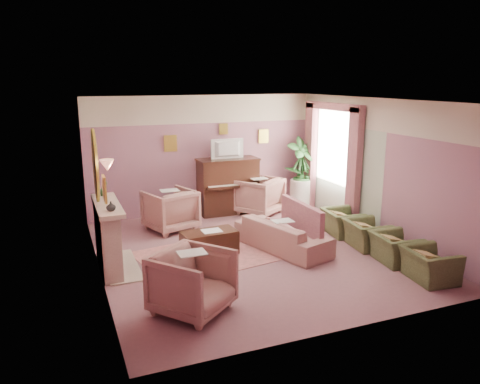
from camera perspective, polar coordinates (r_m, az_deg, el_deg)
name	(u,v)px	position (r m, az deg, el deg)	size (l,w,h in m)	color
floor	(253,252)	(8.84, 1.57, -7.34)	(5.50, 6.00, 0.01)	#8B5B62
ceiling	(254,100)	(8.27, 1.70, 11.10)	(5.50, 6.00, 0.01)	white
wall_back	(203,155)	(11.21, -4.48, 4.54)	(5.50, 0.02, 2.80)	slate
wall_front	(350,227)	(5.90, 13.29, -4.15)	(5.50, 0.02, 2.80)	slate
wall_left	(95,193)	(7.80, -17.26, -0.08)	(0.02, 6.00, 2.80)	slate
wall_right	(378,169)	(9.85, 16.51, 2.74)	(0.02, 6.00, 2.80)	slate
picture_rail_band	(203,109)	(11.09, -4.57, 10.03)	(5.50, 0.01, 0.65)	beige
stripe_panel	(340,173)	(10.93, 12.15, 2.30)	(0.01, 3.00, 2.15)	#ABB89F
fireplace_surround	(107,238)	(8.23, -15.85, -5.43)	(0.30, 1.40, 1.10)	#BCA690
fireplace_inset	(114,246)	(8.29, -15.09, -6.34)	(0.18, 0.72, 0.68)	black
fire_ember	(117,255)	(8.36, -14.74, -7.47)	(0.06, 0.54, 0.10)	orange
mantel_shelf	(107,205)	(8.07, -15.90, -1.58)	(0.40, 1.55, 0.07)	#BCA690
hearth	(121,266)	(8.44, -14.25, -8.75)	(0.55, 1.50, 0.02)	#BCA690
mirror_frame	(95,166)	(7.92, -17.23, 3.09)	(0.04, 0.72, 1.20)	gold
mirror_glass	(97,166)	(7.92, -17.05, 3.10)	(0.01, 0.60, 1.06)	white
sconce_shade	(107,165)	(6.86, -15.90, 3.16)	(0.20, 0.20, 0.16)	#FFA277
piano	(228,186)	(11.22, -1.48, 0.68)	(1.40, 0.60, 1.30)	#3B1E15
piano_keyshelf	(233,187)	(10.88, -0.84, 0.65)	(1.30, 0.12, 0.06)	#3B1E15
piano_keys	(233,185)	(10.87, -0.84, 0.86)	(1.20, 0.08, 0.02)	#FBEBCF
piano_top	(228,159)	(11.09, -1.50, 4.00)	(1.45, 0.65, 0.04)	#3B1E15
television	(228,147)	(11.00, -1.42, 5.45)	(0.80, 0.12, 0.48)	black
print_back_left	(170,143)	(10.92, -8.47, 5.89)	(0.30, 0.03, 0.38)	gold
print_back_right	(263,136)	(11.67, 2.87, 6.81)	(0.26, 0.03, 0.34)	gold
print_back_mid	(224,129)	(11.26, -2.02, 7.69)	(0.22, 0.03, 0.26)	gold
print_left_wall	(104,189)	(6.56, -16.20, 0.36)	(0.03, 0.28, 0.36)	gold
window_blind	(334,144)	(11.01, 11.44, 5.72)	(0.03, 1.40, 1.80)	beige
curtain_left	(354,169)	(10.28, 13.74, 2.79)	(0.16, 0.34, 2.60)	#8F5059
curtain_right	(310,156)	(11.80, 8.59, 4.39)	(0.16, 0.34, 2.60)	#8F5059
pelmet	(333,106)	(10.89, 11.29, 10.19)	(0.16, 2.20, 0.16)	#8F5059
mantel_plant	(103,188)	(8.57, -16.31, 0.43)	(0.16, 0.16, 0.28)	#29612A
mantel_vase	(111,206)	(7.56, -15.46, -1.70)	(0.16, 0.16, 0.16)	beige
area_rug	(210,255)	(8.72, -3.63, -7.64)	(2.50, 1.80, 0.01)	#B86866
coffee_table	(209,243)	(8.67, -3.77, -6.21)	(1.00, 0.50, 0.45)	#351B10
table_paper	(212,231)	(8.61, -3.47, -4.73)	(0.35, 0.28, 0.01)	white
sofa	(283,229)	(8.89, 5.21, -4.56)	(0.66, 1.98, 0.80)	#A7766B
sofa_throw	(302,217)	(9.01, 7.51, -3.03)	(0.10, 1.50, 0.55)	#8F5059
floral_armchair_left	(170,208)	(10.08, -8.51, -1.91)	(0.94, 0.94, 0.98)	#A7766B
floral_armchair_right	(259,194)	(11.16, 2.30, -0.24)	(0.94, 0.94, 0.98)	#A7766B
floral_armchair_front	(193,279)	(6.56, -5.80, -10.50)	(0.94, 0.94, 0.98)	#A7766B
olive_chair_a	(430,260)	(8.14, 22.12, -7.67)	(0.57, 0.81, 0.70)	#4B5630
olive_chair_b	(395,243)	(8.70, 18.41, -5.98)	(0.57, 0.81, 0.70)	#4B5630
olive_chair_c	(367,230)	(9.31, 15.18, -4.48)	(0.57, 0.81, 0.70)	#4B5630
olive_chair_d	(342,218)	(9.94, 12.37, -3.15)	(0.57, 0.81, 0.70)	#4B5630
side_table	(300,193)	(11.91, 7.37, -0.15)	(0.52, 0.52, 0.70)	silver
side_plant_big	(301,173)	(11.80, 7.45, 2.31)	(0.30, 0.30, 0.34)	#29612A
side_plant_small	(307,175)	(11.78, 8.19, 2.11)	(0.16, 0.16, 0.28)	#29612A
palm_pot	(300,200)	(11.94, 7.37, -1.00)	(0.34, 0.34, 0.34)	brown
palm_plant	(301,166)	(11.75, 7.50, 3.20)	(0.76, 0.76, 1.44)	#29612A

